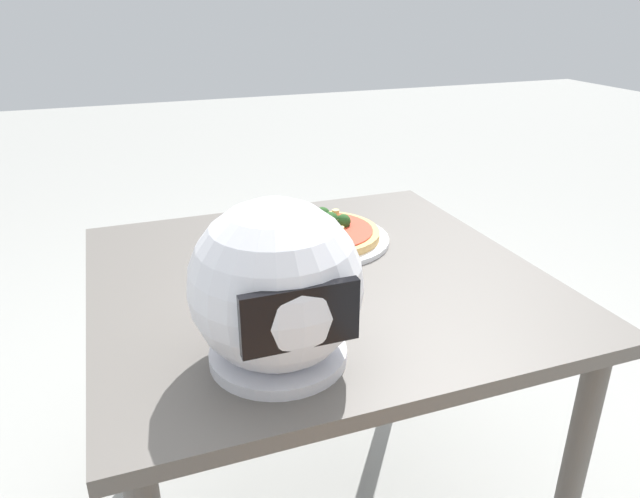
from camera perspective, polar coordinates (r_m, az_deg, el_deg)
name	(u,v)px	position (r m, az deg, el deg)	size (l,w,h in m)	color
dining_table	(317,314)	(1.32, -0.26, -6.32)	(0.94, 0.91, 0.76)	#5B5651
pizza_plate	(322,239)	(1.43, 0.24, 0.94)	(0.33, 0.33, 0.01)	white
pizza	(323,231)	(1.43, 0.32, 1.72)	(0.28, 0.28, 0.06)	tan
motorcycle_helmet	(276,288)	(0.93, -4.27, -3.81)	(0.28, 0.28, 0.28)	silver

